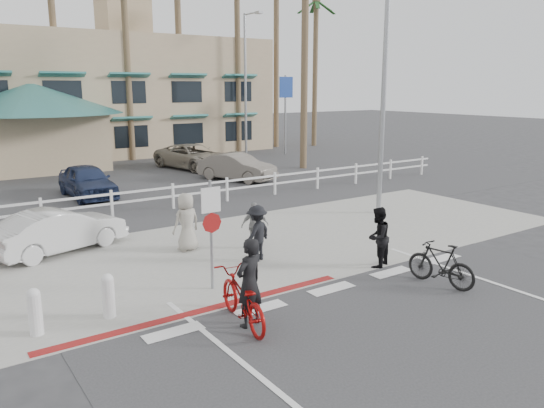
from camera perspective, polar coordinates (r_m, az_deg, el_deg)
ground at (r=12.28m, az=8.26°, el=-9.92°), size 140.00×140.00×0.00m
bike_path at (r=11.02m, az=15.46°, el=-12.96°), size 12.00×16.00×0.01m
sidewalk_plaza at (r=15.67m, az=-2.92°, el=-4.76°), size 22.00×7.00×0.01m
cross_street at (r=19.08m, az=-9.20°, el=-1.76°), size 40.00×5.00×0.01m
parking_lot at (r=27.81m, az=-17.59°, el=2.31°), size 50.00×16.00×0.01m
curb_red at (r=11.60m, az=-7.16°, el=-11.23°), size 7.00×0.25×0.02m
rail_fence at (r=20.95m, az=-10.34°, el=0.87°), size 29.40×0.16×1.00m
building at (r=40.50m, az=-20.89°, el=13.15°), size 28.00×16.00×11.30m
sign_post at (r=12.26m, az=-6.58°, el=-2.74°), size 0.50×0.10×2.90m
bollard_0 at (r=11.50m, az=-17.20°, el=-9.41°), size 0.26×0.26×0.95m
bollard_1 at (r=11.22m, az=-24.14°, el=-10.53°), size 0.26×0.26×0.95m
streetlight_0 at (r=19.84m, az=11.93°, el=11.81°), size 0.60×2.00×9.00m
streetlight_1 at (r=37.86m, az=-2.88°, el=12.67°), size 0.60×2.00×9.50m
info_sign at (r=37.34m, az=1.44°, el=9.69°), size 1.20×0.16×5.60m
palm_4 at (r=35.28m, az=-22.39°, el=16.26°), size 4.00×4.00×15.00m
palm_5 at (r=35.36m, az=-15.34°, el=15.10°), size 4.00×4.00×13.00m
palm_6 at (r=37.94m, az=-10.05°, el=18.17°), size 4.00×4.00×17.00m
palm_7 at (r=38.78m, az=-3.72°, el=15.98°), size 4.00×4.00×14.00m
palm_8 at (r=41.81m, az=0.46°, el=16.44°), size 4.00×4.00×15.00m
palm_9 at (r=42.75m, az=4.68°, el=14.97°), size 4.00×4.00×13.00m
palm_11 at (r=30.78m, az=3.55°, el=16.88°), size 4.00×4.00×14.00m
bike_red at (r=10.68m, az=-3.26°, el=-10.12°), size 1.04×2.19×1.10m
rider_red at (r=10.50m, az=-2.47°, el=-8.46°), size 0.76×0.60×1.81m
bike_black at (r=13.32m, az=17.71°, el=-6.17°), size 0.76×1.81×1.05m
rider_black at (r=14.16m, az=11.30°, el=-3.53°), size 0.94×0.84×1.60m
pedestrian_a at (r=14.38m, az=-1.63°, el=-3.17°), size 1.14×0.91×1.54m
pedestrian_child at (r=15.51m, az=-1.85°, el=-2.32°), size 0.87×0.63×1.37m
pedestrian_b at (r=15.43m, az=-9.18°, el=-1.94°), size 0.89×0.65×1.70m
car_white_sedan at (r=16.37m, az=-21.92°, el=-2.65°), size 4.04×2.41×1.26m
lot_car_2 at (r=24.00m, az=-19.25°, el=2.34°), size 1.75×4.16×1.41m
lot_car_3 at (r=26.83m, az=-3.80°, el=3.99°), size 2.96×4.39×1.37m
lot_car_5 at (r=30.98m, az=-8.50°, el=5.07°), size 3.38×5.44×1.41m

